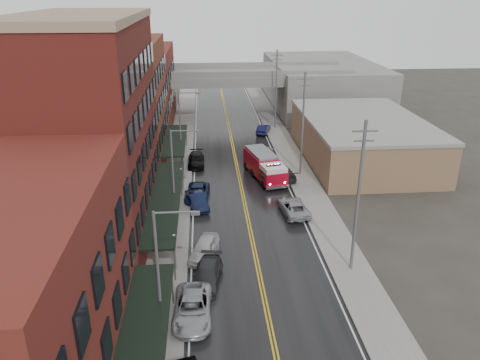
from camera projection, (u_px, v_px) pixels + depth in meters
road at (243, 194)px, 49.79m from camera, size 11.00×160.00×0.02m
sidewalk_left at (174, 196)px, 49.24m from camera, size 3.00×160.00×0.15m
sidewalk_right at (310, 191)px, 50.30m from camera, size 3.00×160.00×0.15m
curb_left at (189, 195)px, 49.36m from camera, size 0.30×160.00×0.15m
curb_right at (295, 192)px, 50.18m from camera, size 0.30×160.00×0.15m
brick_building_a at (14, 308)px, 22.57m from camera, size 9.00×18.00×12.00m
brick_building_b at (91, 135)px, 38.96m from camera, size 9.00×20.00×18.00m
brick_building_c at (124, 105)px, 55.67m from camera, size 9.00×15.00×15.00m
brick_building_far at (142, 88)px, 72.38m from camera, size 9.00×20.00×12.00m
tan_building at (362, 140)px, 59.23m from camera, size 14.00×22.00×5.00m
right_far_block at (321, 84)px, 86.48m from camera, size 18.00×30.00×8.00m
awning_0 at (141, 351)px, 24.14m from camera, size 2.60×16.00×3.09m
awning_1 at (166, 198)px, 41.66m from camera, size 2.60×18.00×3.09m
awning_2 at (175, 140)px, 57.80m from camera, size 2.60×13.00×3.09m
globe_lamp_1 at (174, 244)px, 35.54m from camera, size 0.44×0.44×3.12m
globe_lamp_2 at (181, 176)px, 48.45m from camera, size 0.44×0.44×3.12m
street_lamp_0 at (162, 270)px, 27.06m from camera, size 2.64×0.22×9.00m
street_lamp_1 at (176, 171)px, 41.82m from camera, size 2.64×0.22×9.00m
street_lamp_2 at (182, 123)px, 56.58m from camera, size 2.64×0.22×9.00m
utility_pole_0 at (358, 196)px, 34.09m from camera, size 1.80×0.24×12.00m
utility_pole_1 at (303, 123)px, 52.54m from camera, size 1.80×0.24×12.00m
utility_pole_2 at (276, 88)px, 70.98m from camera, size 1.80×0.24×12.00m
overpass at (226, 82)px, 77.04m from camera, size 40.00×10.00×7.50m
fire_truck at (265, 166)px, 53.35m from camera, size 4.60×8.39×2.93m
parked_car_left_2 at (193, 308)px, 30.89m from camera, size 2.63×5.43×1.49m
parked_car_left_3 at (207, 275)px, 34.58m from camera, size 2.80×5.09×1.40m
parked_car_left_4 at (204, 248)px, 37.94m from camera, size 2.96×4.81×1.53m
parked_car_left_5 at (197, 201)px, 46.59m from camera, size 2.59×4.63×1.44m
parked_car_left_6 at (197, 193)px, 48.53m from camera, size 2.73×5.12×1.37m
parked_car_left_7 at (196, 160)px, 57.65m from camera, size 2.04×4.93×1.42m
parked_car_right_0 at (294, 207)px, 45.28m from camera, size 2.80×5.20×1.39m
parked_car_right_1 at (280, 172)px, 53.71m from camera, size 3.56×5.81×1.57m
parked_car_right_2 at (265, 152)px, 60.70m from camera, size 2.87×4.34×1.37m
parked_car_right_3 at (263, 129)px, 70.37m from camera, size 2.71×4.47×1.39m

